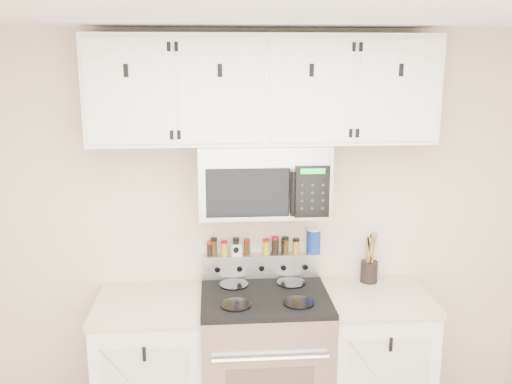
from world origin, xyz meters
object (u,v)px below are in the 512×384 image
Objects in this scene: range at (265,364)px; utensil_crock at (369,270)px; microwave at (263,179)px; salt_canister at (314,241)px.

utensil_crock reaches higher than range.
salt_canister is (0.34, 0.16, -0.45)m from microwave.
salt_canister is at bearing 168.54° from utensil_crock.
microwave is 2.37× the size of utensil_crock.
salt_canister reaches higher than utensil_crock.
range is at bearing -163.06° from utensil_crock.
utensil_crock is (0.69, 0.08, -0.63)m from microwave.
microwave is 4.61× the size of salt_canister.
utensil_crock is at bearing 16.94° from range.
microwave is at bearing -173.07° from utensil_crock.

